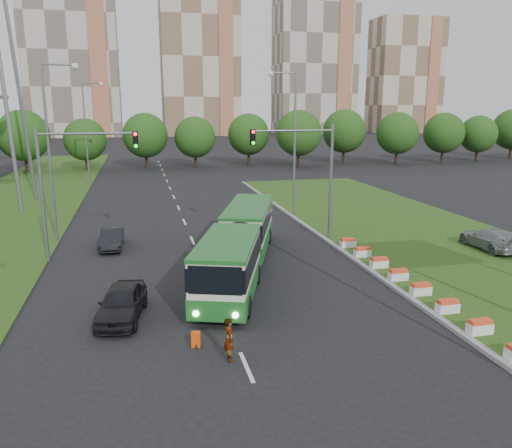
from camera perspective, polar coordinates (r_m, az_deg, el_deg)
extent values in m
plane|color=black|center=(24.55, 2.85, -8.55)|extent=(360.00, 360.00, 0.00)
cube|color=#284914|center=(36.76, 19.10, -1.76)|extent=(14.00, 60.00, 0.15)
cube|color=gray|center=(33.61, 9.01, -2.52)|extent=(0.30, 60.00, 0.18)
cube|color=#284914|center=(49.15, -26.66, 1.16)|extent=(12.00, 110.00, 0.10)
cylinder|color=slate|center=(34.74, 8.54, 4.61)|extent=(0.20, 0.20, 8.00)
cylinder|color=slate|center=(33.47, 4.30, 10.60)|extent=(5.50, 0.14, 0.14)
cube|color=black|center=(32.77, -0.38, 9.88)|extent=(0.32, 0.32, 1.00)
cylinder|color=slate|center=(31.81, -23.25, 2.90)|extent=(0.20, 0.20, 8.00)
cylinder|color=slate|center=(31.06, -18.79, 9.75)|extent=(5.50, 0.14, 0.14)
cube|color=black|center=(30.95, -13.61, 9.32)|extent=(0.32, 0.32, 1.00)
cube|color=beige|center=(173.73, -20.37, 17.97)|extent=(28.00, 15.00, 52.00)
cube|color=beige|center=(173.95, -6.47, 18.33)|extent=(25.00, 15.00, 50.00)
cube|color=beige|center=(183.10, 6.69, 17.59)|extent=(27.00, 15.00, 47.00)
cube|color=beige|center=(197.38, 16.65, 15.80)|extent=(24.00, 14.00, 40.00)
cube|color=silver|center=(23.83, -0.10, -4.85)|extent=(2.43, 6.72, 2.63)
cube|color=silver|center=(31.98, -3.62, -0.19)|extent=(2.43, 8.18, 2.63)
cylinder|color=black|center=(27.54, -1.97, -2.48)|extent=(2.43, 1.22, 2.43)
cube|color=#1C6224|center=(24.12, -0.10, -6.84)|extent=(2.51, 6.77, 0.93)
cube|color=#1C6224|center=(32.19, -3.60, -1.71)|extent=(2.51, 8.23, 0.93)
cube|color=black|center=(23.70, -0.10, -3.85)|extent=(2.51, 6.77, 1.02)
cube|color=black|center=(31.88, -3.63, 0.57)|extent=(2.51, 8.23, 1.02)
imported|color=black|center=(22.87, -15.08, -8.67)|extent=(2.49, 4.62, 1.49)
imported|color=black|center=(34.27, -16.16, -1.61)|extent=(1.47, 3.95, 1.29)
imported|color=gray|center=(35.53, 25.20, -1.54)|extent=(1.91, 4.69, 1.36)
imported|color=gray|center=(18.72, -3.07, -13.01)|extent=(0.42, 0.61, 1.65)
cube|color=#F04D0C|center=(20.03, -6.90, -12.95)|extent=(0.34, 0.29, 0.59)
cylinder|color=black|center=(20.00, -6.83, -13.71)|extent=(0.04, 0.14, 0.14)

